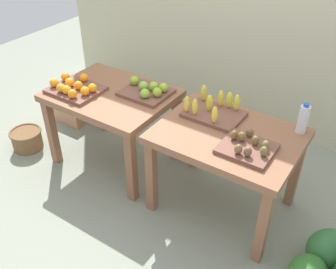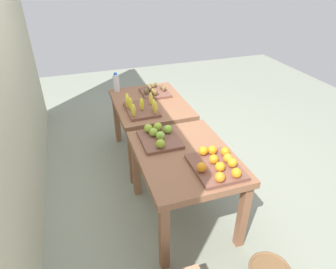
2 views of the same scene
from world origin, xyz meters
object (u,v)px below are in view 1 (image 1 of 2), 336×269
orange_bin (74,88)px  water_bottle (303,119)px  cardboard_produce_box (73,109)px  display_table_right (227,145)px  display_table_left (112,103)px  wicker_basket (27,139)px  kiwi_bin (248,147)px  banana_crate (213,110)px  apple_bin (147,90)px

orange_bin → water_bottle: bearing=14.6°
water_bottle → cardboard_produce_box: (-2.43, -0.01, -0.73)m
display_table_right → orange_bin: 1.40m
water_bottle → cardboard_produce_box: water_bottle is taller
display_table_right → water_bottle: water_bottle is taller
display_table_left → display_table_right: same height
orange_bin → water_bottle: water_bottle is taller
orange_bin → wicker_basket: 0.92m
kiwi_bin → orange_bin: bearing=-178.3°
display_table_right → banana_crate: bearing=143.7°
display_table_right → cardboard_produce_box: size_ratio=2.60×
banana_crate → display_table_right: bearing=-36.3°
display_table_right → banana_crate: (-0.21, 0.16, 0.15)m
kiwi_bin → cardboard_produce_box: size_ratio=0.90×
kiwi_bin → wicker_basket: kiwi_bin is taller
display_table_left → water_bottle: (1.55, 0.31, 0.22)m
wicker_basket → cardboard_produce_box: size_ratio=0.78×
wicker_basket → display_table_left: bearing=22.0°
display_table_right → display_table_left: bearing=180.0°
display_table_right → water_bottle: size_ratio=4.40×
display_table_left → apple_bin: bearing=27.1°
apple_bin → water_bottle: 1.28m
water_bottle → cardboard_produce_box: bearing=-179.8°
display_table_left → banana_crate: (0.91, 0.16, 0.15)m
display_table_right → orange_bin: size_ratio=2.36×
orange_bin → banana_crate: size_ratio=1.00×
display_table_right → apple_bin: bearing=170.1°
display_table_right → wicker_basket: 2.08m
apple_bin → wicker_basket: apple_bin is taller
display_table_left → apple_bin: (0.28, 0.15, 0.14)m
display_table_left → banana_crate: size_ratio=2.36×
wicker_basket → display_table_right: bearing=10.0°
display_table_right → apple_bin: size_ratio=2.55×
apple_bin → cardboard_produce_box: 1.34m
display_table_right → orange_bin: (-1.38, -0.16, 0.15)m
kiwi_bin → wicker_basket: 2.29m
banana_crate → orange_bin: bearing=-164.7°
banana_crate → kiwi_bin: (0.41, -0.27, -0.01)m
cardboard_produce_box → kiwi_bin: bearing=-10.8°
banana_crate → wicker_basket: (-1.77, -0.51, -0.67)m
display_table_right → kiwi_bin: kiwi_bin is taller
display_table_left → kiwi_bin: size_ratio=2.89×
banana_crate → cardboard_produce_box: 1.91m
display_table_left → cardboard_produce_box: 1.06m
orange_bin → apple_bin: size_ratio=1.08×
display_table_left → water_bottle: size_ratio=4.40×
display_table_left → display_table_right: bearing=0.0°
apple_bin → kiwi_bin: bearing=-14.3°
kiwi_bin → cardboard_produce_box: bearing=169.2°
water_bottle → kiwi_bin: bearing=-118.6°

